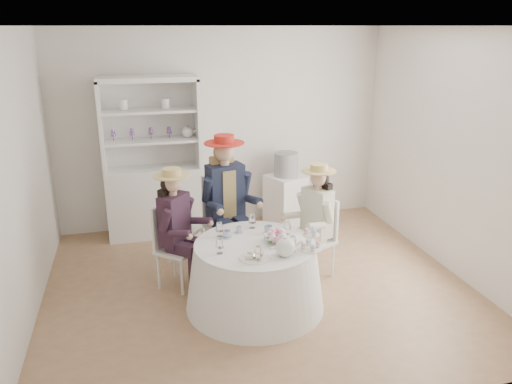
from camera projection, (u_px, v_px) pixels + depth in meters
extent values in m
plane|color=#8D6746|center=(258.00, 286.00, 5.45)|extent=(4.50, 4.50, 0.00)
plane|color=white|center=(259.00, 26.00, 4.59)|extent=(4.50, 4.50, 0.00)
plane|color=silver|center=(222.00, 129.00, 6.86)|extent=(4.50, 0.00, 4.50)
plane|color=silver|center=(337.00, 248.00, 3.18)|extent=(4.50, 0.00, 4.50)
plane|color=silver|center=(17.00, 183.00, 4.49)|extent=(0.00, 4.50, 4.50)
plane|color=silver|center=(454.00, 153.00, 5.54)|extent=(0.00, 4.50, 4.50)
cone|color=white|center=(255.00, 276.00, 4.97)|extent=(1.39, 1.39, 0.66)
cylinder|color=white|center=(255.00, 244.00, 4.86)|extent=(1.19, 1.19, 0.02)
cube|color=silver|center=(155.00, 201.00, 6.68)|extent=(1.30, 0.63, 0.93)
cube|color=silver|center=(149.00, 122.00, 6.54)|extent=(1.24, 0.21, 1.14)
cube|color=silver|center=(147.00, 79.00, 6.17)|extent=(1.30, 0.63, 0.06)
cube|color=silver|center=(101.00, 127.00, 6.21)|extent=(0.10, 0.47, 1.14)
cube|color=silver|center=(197.00, 122.00, 6.49)|extent=(0.10, 0.47, 1.14)
cube|color=silver|center=(151.00, 140.00, 6.42)|extent=(1.21, 0.57, 0.03)
cube|color=silver|center=(149.00, 111.00, 6.30)|extent=(1.21, 0.57, 0.03)
sphere|color=white|center=(187.00, 132.00, 6.50)|extent=(0.15, 0.15, 0.15)
cube|color=silver|center=(285.00, 200.00, 7.06)|extent=(0.60, 0.60, 0.71)
cylinder|color=black|center=(286.00, 164.00, 6.89)|extent=(0.40, 0.40, 0.33)
cube|color=silver|center=(177.00, 250.00, 5.33)|extent=(0.53, 0.53, 0.04)
cylinder|color=silver|center=(182.00, 277.00, 5.21)|extent=(0.03, 0.03, 0.41)
cylinder|color=silver|center=(198.00, 265.00, 5.46)|extent=(0.03, 0.03, 0.41)
cylinder|color=silver|center=(159.00, 271.00, 5.33)|extent=(0.03, 0.03, 0.41)
cylinder|color=silver|center=(175.00, 260.00, 5.59)|extent=(0.03, 0.03, 0.41)
cube|color=silver|center=(163.00, 225.00, 5.32)|extent=(0.25, 0.29, 0.47)
cube|color=black|center=(174.00, 219.00, 5.23)|extent=(0.36, 0.38, 0.55)
cube|color=black|center=(181.00, 249.00, 5.19)|extent=(0.32, 0.30, 0.11)
cylinder|color=black|center=(193.00, 275.00, 5.22)|extent=(0.09, 0.09, 0.43)
cylinder|color=black|center=(166.00, 220.00, 5.02)|extent=(0.18, 0.17, 0.26)
cube|color=black|center=(190.00, 243.00, 5.33)|extent=(0.32, 0.30, 0.11)
cylinder|color=black|center=(202.00, 269.00, 5.36)|extent=(0.09, 0.09, 0.43)
cylinder|color=black|center=(187.00, 208.00, 5.35)|extent=(0.18, 0.17, 0.26)
cylinder|color=#D8A889|center=(173.00, 193.00, 5.13)|extent=(0.08, 0.08, 0.08)
sphere|color=#D8A889|center=(172.00, 184.00, 5.10)|extent=(0.18, 0.18, 0.18)
sphere|color=black|center=(169.00, 184.00, 5.12)|extent=(0.18, 0.18, 0.18)
cube|color=black|center=(168.00, 204.00, 5.21)|extent=(0.20, 0.22, 0.36)
cylinder|color=tan|center=(172.00, 176.00, 5.07)|extent=(0.38, 0.38, 0.01)
cylinder|color=tan|center=(172.00, 172.00, 5.06)|extent=(0.19, 0.19, 0.08)
cube|color=silver|center=(227.00, 227.00, 5.74)|extent=(0.54, 0.54, 0.04)
cylinder|color=silver|center=(219.00, 256.00, 5.59)|extent=(0.04, 0.04, 0.49)
cylinder|color=silver|center=(248.00, 250.00, 5.75)|extent=(0.04, 0.04, 0.49)
cylinder|color=silver|center=(207.00, 244.00, 5.89)|extent=(0.04, 0.04, 0.49)
cylinder|color=silver|center=(234.00, 239.00, 6.05)|extent=(0.04, 0.04, 0.49)
cube|color=silver|center=(219.00, 197.00, 5.81)|extent=(0.42, 0.13, 0.56)
cube|color=#1B2136|center=(225.00, 192.00, 5.63)|extent=(0.44, 0.31, 0.65)
cube|color=tan|center=(225.00, 192.00, 5.63)|extent=(0.21, 0.28, 0.56)
cube|color=#1B2136|center=(223.00, 225.00, 5.55)|extent=(0.23, 0.40, 0.13)
cylinder|color=#1B2136|center=(230.00, 258.00, 5.53)|extent=(0.11, 0.11, 0.51)
cylinder|color=#1B2136|center=(208.00, 190.00, 5.46)|extent=(0.14, 0.21, 0.31)
cube|color=#1B2136|center=(240.00, 222.00, 5.64)|extent=(0.23, 0.40, 0.13)
cylinder|color=#1B2136|center=(246.00, 254.00, 5.62)|extent=(0.11, 0.11, 0.51)
cylinder|color=#1B2136|center=(245.00, 184.00, 5.67)|extent=(0.14, 0.21, 0.31)
cylinder|color=#D8A889|center=(225.00, 163.00, 5.52)|extent=(0.10, 0.10, 0.09)
sphere|color=#D8A889|center=(224.00, 152.00, 5.48)|extent=(0.21, 0.21, 0.21)
sphere|color=tan|center=(223.00, 152.00, 5.52)|extent=(0.21, 0.21, 0.21)
cube|color=tan|center=(222.00, 174.00, 5.64)|extent=(0.28, 0.15, 0.42)
cylinder|color=red|center=(224.00, 143.00, 5.45)|extent=(0.45, 0.45, 0.01)
cylinder|color=red|center=(224.00, 139.00, 5.43)|extent=(0.22, 0.22, 0.09)
cube|color=silver|center=(315.00, 241.00, 5.55)|extent=(0.49, 0.49, 0.04)
cylinder|color=silver|center=(295.00, 258.00, 5.64)|extent=(0.03, 0.03, 0.41)
cylinder|color=silver|center=(314.00, 267.00, 5.42)|extent=(0.03, 0.03, 0.41)
cylinder|color=silver|center=(314.00, 251.00, 5.82)|extent=(0.03, 0.03, 0.41)
cylinder|color=silver|center=(333.00, 260.00, 5.60)|extent=(0.03, 0.03, 0.41)
cube|color=silver|center=(326.00, 217.00, 5.57)|extent=(0.17, 0.33, 0.46)
cube|color=beige|center=(317.00, 212.00, 5.45)|extent=(0.31, 0.38, 0.54)
cube|color=beige|center=(302.00, 235.00, 5.53)|extent=(0.34, 0.24, 0.11)
cylinder|color=beige|center=(293.00, 261.00, 5.54)|extent=(0.09, 0.09, 0.43)
cylinder|color=beige|center=(303.00, 203.00, 5.56)|extent=(0.18, 0.14, 0.26)
cube|color=beige|center=(313.00, 240.00, 5.40)|extent=(0.34, 0.24, 0.11)
cylinder|color=beige|center=(304.00, 267.00, 5.41)|extent=(0.09, 0.09, 0.43)
cylinder|color=beige|center=(328.00, 212.00, 5.27)|extent=(0.18, 0.14, 0.26)
cylinder|color=#D8A889|center=(318.00, 187.00, 5.36)|extent=(0.08, 0.08, 0.07)
sphere|color=#D8A889|center=(318.00, 178.00, 5.33)|extent=(0.18, 0.18, 0.18)
sphere|color=black|center=(321.00, 179.00, 5.36)|extent=(0.18, 0.18, 0.18)
cube|color=black|center=(322.00, 197.00, 5.45)|extent=(0.16, 0.23, 0.35)
cylinder|color=tan|center=(319.00, 171.00, 5.30)|extent=(0.37, 0.37, 0.01)
cylinder|color=tan|center=(319.00, 167.00, 5.29)|extent=(0.19, 0.19, 0.07)
cube|color=silver|center=(185.00, 228.00, 5.93)|extent=(0.51, 0.51, 0.04)
cylinder|color=silver|center=(203.00, 242.00, 6.07)|extent=(0.03, 0.03, 0.40)
cylinder|color=silver|center=(182.00, 238.00, 6.17)|extent=(0.03, 0.03, 0.40)
cylinder|color=silver|center=(191.00, 251.00, 5.81)|extent=(0.03, 0.03, 0.40)
cylinder|color=silver|center=(169.00, 247.00, 5.91)|extent=(0.03, 0.03, 0.40)
cube|color=silver|center=(178.00, 214.00, 5.70)|extent=(0.30, 0.22, 0.46)
imported|color=white|center=(227.00, 235.00, 4.98)|extent=(0.09, 0.09, 0.07)
imported|color=white|center=(239.00, 230.00, 5.10)|extent=(0.08, 0.08, 0.06)
imported|color=white|center=(268.00, 230.00, 5.09)|extent=(0.12, 0.12, 0.07)
imported|color=white|center=(276.00, 239.00, 4.89)|extent=(0.23, 0.23, 0.06)
sphere|color=pink|center=(281.00, 235.00, 4.85)|extent=(0.06, 0.06, 0.06)
sphere|color=white|center=(280.00, 234.00, 4.87)|extent=(0.06, 0.06, 0.06)
sphere|color=pink|center=(277.00, 234.00, 4.88)|extent=(0.06, 0.06, 0.06)
sphere|color=white|center=(274.00, 234.00, 4.88)|extent=(0.06, 0.06, 0.06)
sphere|color=pink|center=(271.00, 235.00, 4.86)|extent=(0.06, 0.06, 0.06)
sphere|color=white|center=(271.00, 236.00, 4.84)|extent=(0.06, 0.06, 0.06)
sphere|color=pink|center=(271.00, 237.00, 4.81)|extent=(0.06, 0.06, 0.06)
sphere|color=white|center=(274.00, 238.00, 4.79)|extent=(0.06, 0.06, 0.06)
sphere|color=pink|center=(277.00, 238.00, 4.78)|extent=(0.06, 0.06, 0.06)
sphere|color=white|center=(280.00, 238.00, 4.79)|extent=(0.06, 0.06, 0.06)
sphere|color=pink|center=(281.00, 237.00, 4.82)|extent=(0.06, 0.06, 0.06)
sphere|color=white|center=(285.00, 247.00, 4.58)|extent=(0.19, 0.19, 0.19)
cylinder|color=white|center=(297.00, 245.00, 4.61)|extent=(0.11, 0.03, 0.09)
cylinder|color=white|center=(285.00, 238.00, 4.55)|extent=(0.04, 0.04, 0.02)
cylinder|color=white|center=(254.00, 258.00, 4.55)|extent=(0.28, 0.28, 0.01)
cube|color=beige|center=(249.00, 257.00, 4.51)|extent=(0.06, 0.04, 0.03)
cube|color=beige|center=(254.00, 254.00, 4.53)|extent=(0.07, 0.06, 0.03)
cube|color=beige|center=(260.00, 254.00, 4.57)|extent=(0.08, 0.07, 0.03)
cube|color=beige|center=(251.00, 252.00, 4.57)|extent=(0.08, 0.08, 0.03)
cube|color=beige|center=(259.00, 257.00, 4.51)|extent=(0.07, 0.08, 0.03)
cylinder|color=white|center=(310.00, 248.00, 4.74)|extent=(0.22, 0.22, 0.01)
cylinder|color=white|center=(311.00, 242.00, 4.72)|extent=(0.02, 0.02, 0.15)
cylinder|color=white|center=(311.00, 235.00, 4.69)|extent=(0.17, 0.17, 0.01)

